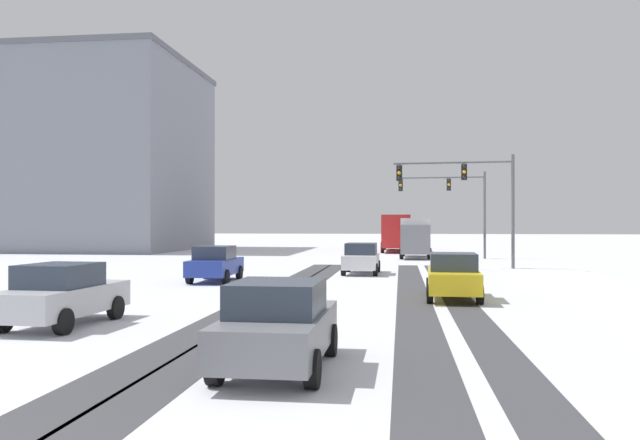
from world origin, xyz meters
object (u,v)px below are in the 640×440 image
at_px(box_truck_delivery, 416,236).
at_px(traffic_signal_near_right, 470,187).
at_px(traffic_signal_far_right, 453,196).
at_px(office_building_far_left_block, 50,157).
at_px(car_blue_second, 215,264).
at_px(bus_oncoming, 396,230).
at_px(car_white_lead, 361,258).
at_px(car_silver_fourth, 62,294).
at_px(car_grey_fifth, 278,325).
at_px(car_yellow_cab_third, 453,276).

bearing_deg(box_truck_delivery, traffic_signal_near_right, -77.64).
distance_m(traffic_signal_far_right, office_building_far_left_block, 40.96).
relative_size(car_blue_second, box_truck_delivery, 0.55).
xyz_separation_m(traffic_signal_near_right, bus_oncoming, (-4.30, 23.51, -2.68)).
distance_m(car_white_lead, car_blue_second, 8.13).
bearing_deg(car_silver_fourth, car_grey_fifth, -32.35).
distance_m(box_truck_delivery, office_building_far_left_block, 38.64).
bearing_deg(traffic_signal_near_right, car_grey_fifth, -103.57).
xyz_separation_m(car_white_lead, car_silver_fourth, (-6.68, -17.67, 0.00)).
relative_size(traffic_signal_far_right, office_building_far_left_block, 0.23).
bearing_deg(traffic_signal_near_right, traffic_signal_far_right, 89.85).
distance_m(traffic_signal_far_right, car_silver_fourth, 35.68).
distance_m(car_silver_fourth, bus_oncoming, 45.44).
relative_size(car_yellow_cab_third, box_truck_delivery, 0.56).
xyz_separation_m(traffic_signal_far_right, car_silver_fourth, (-12.65, -33.14, -3.85)).
xyz_separation_m(car_white_lead, car_yellow_cab_third, (3.86, -10.63, 0.00)).
relative_size(car_blue_second, bus_oncoming, 0.38).
bearing_deg(car_blue_second, traffic_signal_near_right, 34.91).
distance_m(traffic_signal_far_right, car_blue_second, 24.27).
bearing_deg(car_yellow_cab_third, car_blue_second, 151.48).
bearing_deg(office_building_far_left_block, car_grey_fifth, -55.87).
bearing_deg(traffic_signal_far_right, car_white_lead, -111.08).
xyz_separation_m(car_white_lead, car_grey_fifth, (-0.17, -21.79, 0.00)).
height_order(car_silver_fourth, bus_oncoming, bus_oncoming).
xyz_separation_m(car_grey_fifth, bus_oncoming, (1.80, 48.79, 1.18)).
bearing_deg(car_grey_fifth, traffic_signal_far_right, 80.65).
relative_size(car_white_lead, car_blue_second, 1.00).
bearing_deg(car_yellow_cab_third, car_silver_fourth, -146.26).
bearing_deg(car_yellow_cab_third, traffic_signal_near_right, 81.63).
height_order(traffic_signal_far_right, bus_oncoming, traffic_signal_far_right).
xyz_separation_m(car_white_lead, office_building_far_left_block, (-33.12, 26.82, 8.48)).
bearing_deg(traffic_signal_near_right, bus_oncoming, 100.36).
distance_m(traffic_signal_near_right, car_grey_fifth, 26.29).
relative_size(traffic_signal_far_right, car_white_lead, 1.61).
relative_size(car_white_lead, office_building_far_left_block, 0.14).
xyz_separation_m(traffic_signal_far_right, bus_oncoming, (-4.33, 11.52, -2.68)).
height_order(traffic_signal_near_right, car_blue_second, traffic_signal_near_right).
height_order(traffic_signal_near_right, car_grey_fifth, traffic_signal_near_right).
distance_m(car_grey_fifth, box_truck_delivery, 37.99).
bearing_deg(traffic_signal_near_right, box_truck_delivery, 102.36).
relative_size(car_blue_second, car_grey_fifth, 1.01).
xyz_separation_m(car_blue_second, car_grey_fifth, (6.18, -16.71, 0.00)).
xyz_separation_m(traffic_signal_near_right, car_blue_second, (-12.28, -8.57, -3.86)).
bearing_deg(traffic_signal_near_right, car_silver_fourth, -120.81).
height_order(car_silver_fourth, box_truck_delivery, box_truck_delivery).
distance_m(traffic_signal_far_right, traffic_signal_near_right, 11.99).
height_order(car_blue_second, office_building_far_left_block, office_building_far_left_block).
bearing_deg(traffic_signal_far_right, car_silver_fourth, -110.89).
height_order(traffic_signal_near_right, bus_oncoming, traffic_signal_near_right).
relative_size(car_white_lead, box_truck_delivery, 0.55).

